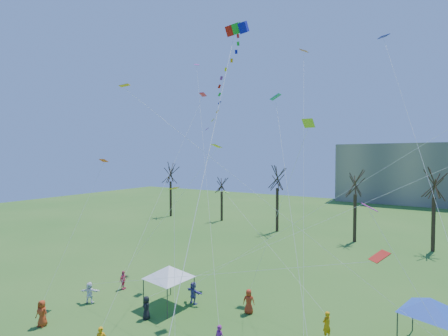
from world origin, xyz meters
The scene contains 5 objects.
bare_tree_row centered at (1.17, 35.68, 7.26)m, with size 71.00×7.98×10.74m.
big_box_kite centered at (-1.72, 8.27, 16.74)m, with size 3.39×8.11×23.79m.
canopy_tent_white centered at (-6.63, 7.75, 2.71)m, with size 4.23×4.23×3.20m.
canopy_tent_blue centered at (10.54, 11.83, 2.65)m, with size 3.98×3.98×3.13m.
small_kites_aloft centered at (0.35, 10.25, 13.09)m, with size 29.03×17.03×32.20m.
Camera 1 is at (9.47, -10.51, 11.63)m, focal length 25.00 mm.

